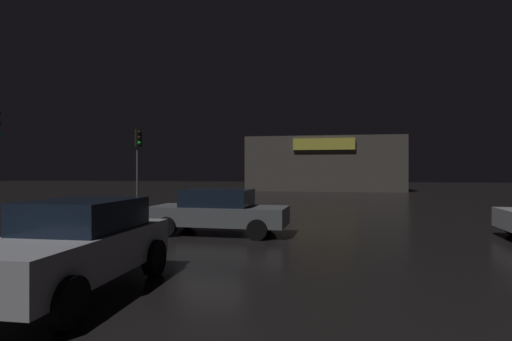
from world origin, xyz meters
The scene contains 5 objects.
ground_plane centered at (0.00, 0.00, 0.00)m, with size 120.00×120.00×0.00m, color black.
store_building centered at (4.31, 29.20, 2.78)m, with size 15.88×10.17×5.56m.
traffic_signal_main centered at (-6.02, 5.73, 3.30)m, with size 0.42×0.42×4.40m.
car_far centered at (0.91, -2.58, 0.75)m, with size 4.45×2.08×1.45m.
car_crossing centered at (0.17, -8.96, 0.80)m, with size 1.90×4.03×1.54m.
Camera 1 is at (4.23, -14.91, 2.04)m, focal length 27.57 mm.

